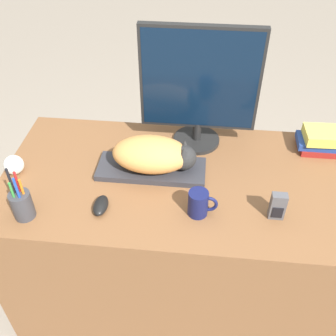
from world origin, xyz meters
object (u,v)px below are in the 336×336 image
object	(u,v)px
keyboard	(151,169)
phone	(278,206)
monitor	(200,85)
baseball	(14,165)
pen_cup	(22,204)
cat	(155,154)
book_stack	(324,141)
coffee_mug	(199,203)
computer_mouse	(101,205)

from	to	relation	value
keyboard	phone	bearing A→B (deg)	-22.61
monitor	baseball	distance (m)	0.80
keyboard	pen_cup	world-z (taller)	pen_cup
cat	baseball	world-z (taller)	cat
keyboard	cat	bearing A→B (deg)	-0.00
pen_cup	baseball	world-z (taller)	pen_cup
baseball	book_stack	bearing A→B (deg)	12.69
baseball	phone	distance (m)	1.02
keyboard	coffee_mug	world-z (taller)	coffee_mug
pen_cup	phone	size ratio (longest dim) A/B	1.99
monitor	phone	distance (m)	0.56
monitor	pen_cup	world-z (taller)	monitor
computer_mouse	book_stack	xyz separation A→B (m)	(0.86, 0.44, 0.03)
monitor	baseball	bearing A→B (deg)	-158.48
coffee_mug	baseball	size ratio (longest dim) A/B	1.35
pen_cup	monitor	bearing A→B (deg)	40.68
baseball	computer_mouse	bearing A→B (deg)	-22.66
computer_mouse	phone	size ratio (longest dim) A/B	0.92
cat	coffee_mug	bearing A→B (deg)	-48.71
cat	computer_mouse	world-z (taller)	cat
pen_cup	phone	xyz separation A→B (m)	(0.88, 0.09, -0.01)
computer_mouse	book_stack	world-z (taller)	book_stack
baseball	phone	world-z (taller)	phone
monitor	pen_cup	distance (m)	0.80
coffee_mug	pen_cup	xyz separation A→B (m)	(-0.61, -0.08, 0.01)
keyboard	book_stack	distance (m)	0.74
computer_mouse	coffee_mug	xyz separation A→B (m)	(0.35, 0.02, 0.03)
pen_cup	cat	bearing A→B (deg)	33.31
coffee_mug	book_stack	distance (m)	0.66
monitor	book_stack	size ratio (longest dim) A/B	2.33
cat	baseball	distance (m)	0.56
keyboard	pen_cup	xyz separation A→B (m)	(-0.41, -0.28, 0.05)
coffee_mug	book_stack	world-z (taller)	same
cat	coffee_mug	xyz separation A→B (m)	(0.18, -0.21, -0.04)
baseball	book_stack	world-z (taller)	book_stack
cat	baseball	xyz separation A→B (m)	(-0.55, -0.06, -0.05)
keyboard	computer_mouse	distance (m)	0.27
keyboard	book_stack	bearing A→B (deg)	17.24
pen_cup	book_stack	xyz separation A→B (m)	(1.12, 0.50, -0.01)
baseball	phone	size ratio (longest dim) A/B	0.72
computer_mouse	monitor	bearing A→B (deg)	53.79
baseball	book_stack	size ratio (longest dim) A/B	0.35
baseball	coffee_mug	bearing A→B (deg)	-11.14
cat	phone	size ratio (longest dim) A/B	3.05
monitor	pen_cup	bearing A→B (deg)	-139.32
computer_mouse	baseball	size ratio (longest dim) A/B	1.27
monitor	phone	xyz separation A→B (m)	(0.30, -0.41, -0.22)
keyboard	computer_mouse	world-z (taller)	computer_mouse
monitor	keyboard	bearing A→B (deg)	-127.75
keyboard	baseball	bearing A→B (deg)	-173.52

